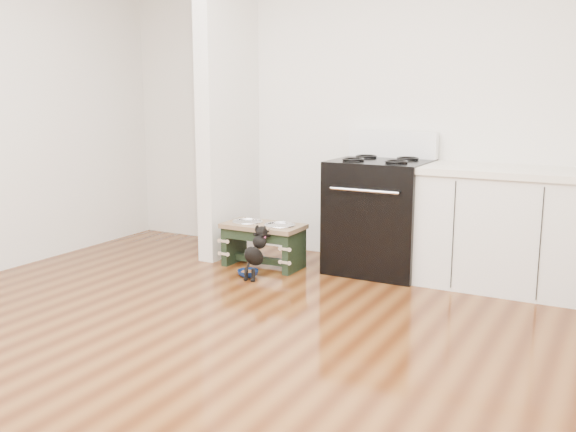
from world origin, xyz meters
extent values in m
plane|color=#421F0B|center=(0.00, 0.00, 0.00)|extent=(5.00, 5.00, 0.00)
plane|color=silver|center=(0.00, 2.50, 1.35)|extent=(5.00, 0.00, 5.00)
cube|color=silver|center=(-1.18, 2.10, 1.35)|extent=(0.15, 0.80, 2.70)
cube|color=black|center=(0.25, 2.15, 0.46)|extent=(0.76, 0.65, 0.92)
cube|color=black|center=(0.25, 1.84, 0.40)|extent=(0.58, 0.02, 0.50)
cylinder|color=silver|center=(0.25, 1.80, 0.72)|extent=(0.56, 0.02, 0.02)
cube|color=white|center=(0.25, 2.43, 1.03)|extent=(0.76, 0.08, 0.22)
torus|color=black|center=(0.07, 2.01, 0.93)|extent=(0.18, 0.18, 0.02)
torus|color=black|center=(0.43, 2.01, 0.93)|extent=(0.18, 0.18, 0.02)
torus|color=black|center=(0.07, 2.29, 0.93)|extent=(0.18, 0.18, 0.02)
torus|color=black|center=(0.43, 2.29, 0.93)|extent=(0.18, 0.18, 0.02)
cube|color=silver|center=(1.23, 2.18, 0.43)|extent=(1.20, 0.60, 0.86)
cube|color=silver|center=(1.23, 2.18, 0.89)|extent=(1.24, 0.64, 0.05)
cube|color=black|center=(1.23, 1.92, 0.05)|extent=(1.20, 0.06, 0.10)
cube|color=black|center=(-0.95, 1.81, 0.17)|extent=(0.06, 0.32, 0.33)
cube|color=black|center=(-0.35, 1.81, 0.17)|extent=(0.06, 0.32, 0.33)
cube|color=black|center=(-0.65, 1.66, 0.29)|extent=(0.54, 0.03, 0.08)
cube|color=black|center=(-0.65, 1.81, 0.06)|extent=(0.54, 0.06, 0.06)
cube|color=brown|center=(-0.65, 1.81, 0.35)|extent=(0.68, 0.36, 0.04)
cylinder|color=silver|center=(-0.81, 1.81, 0.35)|extent=(0.23, 0.23, 0.04)
cylinder|color=silver|center=(-0.49, 1.81, 0.35)|extent=(0.23, 0.23, 0.04)
torus|color=silver|center=(-0.81, 1.81, 0.38)|extent=(0.26, 0.26, 0.02)
torus|color=silver|center=(-0.49, 1.81, 0.38)|extent=(0.26, 0.26, 0.02)
cylinder|color=black|center=(-0.56, 1.40, 0.05)|extent=(0.03, 0.03, 0.10)
cylinder|color=black|center=(-0.50, 1.40, 0.05)|extent=(0.03, 0.03, 0.10)
sphere|color=black|center=(-0.56, 1.39, 0.01)|extent=(0.04, 0.04, 0.04)
sphere|color=black|center=(-0.50, 1.39, 0.01)|extent=(0.04, 0.04, 0.04)
ellipsoid|color=black|center=(-0.53, 1.46, 0.19)|extent=(0.12, 0.27, 0.24)
sphere|color=black|center=(-0.53, 1.55, 0.28)|extent=(0.11, 0.11, 0.11)
sphere|color=black|center=(-0.53, 1.58, 0.36)|extent=(0.10, 0.10, 0.10)
sphere|color=black|center=(-0.56, 1.65, 0.36)|extent=(0.03, 0.03, 0.03)
sphere|color=black|center=(-0.50, 1.65, 0.36)|extent=(0.03, 0.03, 0.03)
cylinder|color=black|center=(-0.53, 1.35, 0.11)|extent=(0.02, 0.08, 0.09)
torus|color=#E7447E|center=(-0.53, 1.57, 0.32)|extent=(0.09, 0.06, 0.08)
imported|color=#0B1F52|center=(-0.61, 1.49, 0.03)|extent=(0.17, 0.17, 0.05)
cylinder|color=#573819|center=(-0.61, 1.49, 0.03)|extent=(0.11, 0.11, 0.02)
camera|label=1|loc=(2.05, -2.73, 1.46)|focal=40.00mm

